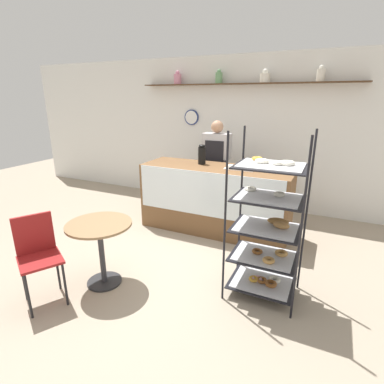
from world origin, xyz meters
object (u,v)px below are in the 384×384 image
(person_worker, at_px, (216,166))
(coffee_carafe, at_px, (202,155))
(pastry_rack, at_px, (267,227))
(cafe_table, at_px, (100,239))
(cafe_chair, at_px, (38,250))
(donut_tray_counter, at_px, (241,167))

(person_worker, distance_m, coffee_carafe, 0.56)
(pastry_rack, relative_size, person_worker, 1.05)
(pastry_rack, bearing_deg, person_worker, 123.88)
(cafe_table, bearing_deg, coffee_carafe, 80.11)
(person_worker, bearing_deg, coffee_carafe, -96.19)
(cafe_chair, distance_m, donut_tray_counter, 2.78)
(pastry_rack, height_order, donut_tray_counter, pastry_rack)
(pastry_rack, relative_size, donut_tray_counter, 4.00)
(cafe_table, relative_size, cafe_chair, 0.80)
(pastry_rack, xyz_separation_m, donut_tray_counter, (-0.67, 1.34, 0.27))
(person_worker, distance_m, cafe_table, 2.49)
(pastry_rack, height_order, coffee_carafe, pastry_rack)
(cafe_chair, xyz_separation_m, donut_tray_counter, (1.34, 2.38, 0.47))
(cafe_table, relative_size, coffee_carafe, 2.38)
(person_worker, height_order, cafe_table, person_worker)
(pastry_rack, distance_m, cafe_chair, 2.28)
(pastry_rack, xyz_separation_m, coffee_carafe, (-1.31, 1.37, 0.39))
(coffee_carafe, bearing_deg, cafe_table, -99.89)
(cafe_chair, relative_size, coffee_carafe, 2.97)
(person_worker, height_order, coffee_carafe, person_worker)
(coffee_carafe, height_order, donut_tray_counter, coffee_carafe)
(pastry_rack, height_order, person_worker, pastry_rack)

